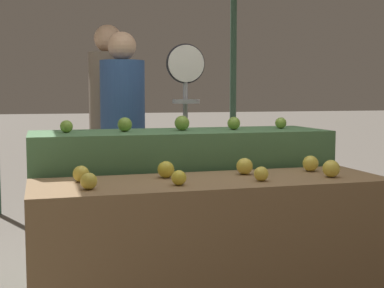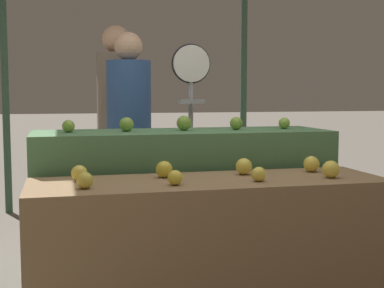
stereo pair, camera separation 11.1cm
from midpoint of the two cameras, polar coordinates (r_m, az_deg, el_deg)
The scene contains 18 objects.
display_counter_front at distance 2.74m, azimuth 3.06°, elevation -11.73°, with size 1.77×0.55×0.76m, color olive.
display_counter_back at distance 3.27m, azimuth -0.00°, elevation -7.04°, with size 1.77×0.55×0.97m, color #4C7A4C.
apple_front_0 at distance 2.43m, azimuth -10.08°, elevation -3.85°, with size 0.08×0.08×0.08m, color gold.
apple_front_1 at distance 2.48m, azimuth -0.53°, elevation -3.62°, with size 0.07×0.07×0.07m, color gold.
apple_front_2 at distance 2.61m, azimuth 8.36°, elevation -3.21°, with size 0.07×0.07×0.07m, color yellow.
apple_front_3 at distance 2.80m, azimuth 15.70°, elevation -2.62°, with size 0.09×0.09×0.09m, color yellow.
apple_front_4 at distance 2.64m, azimuth -10.77°, elevation -3.07°, with size 0.08×0.08×0.08m, color yellow.
apple_front_5 at distance 2.70m, azimuth -1.81°, elevation -2.72°, with size 0.09×0.09×0.09m, color gold.
apple_front_6 at distance 2.82m, azimuth 6.68°, elevation -2.40°, with size 0.09×0.09×0.09m, color yellow.
apple_front_7 at distance 2.98m, azimuth 13.66°, elevation -2.09°, with size 0.09×0.09×0.09m, color yellow.
apple_back_0 at distance 3.12m, azimuth -12.06°, elevation 1.86°, with size 0.07×0.07×0.07m, color #7AA338.
apple_back_1 at distance 3.14m, azimuth -6.00°, elevation 2.09°, with size 0.08×0.08×0.08m, color #7AA338.
apple_back_2 at distance 3.21m, azimuth 0.12°, elevation 2.25°, with size 0.09×0.09×0.09m, color #7AA338.
apple_back_3 at distance 3.29m, azimuth 5.71°, elevation 2.20°, with size 0.08×0.08×0.08m, color #7AA338.
apple_back_4 at distance 3.42m, azimuth 10.73°, elevation 2.19°, with size 0.07×0.07×0.07m, color #84AD3D.
produce_scale at distance 3.92m, azimuth 0.71°, elevation 4.56°, with size 0.29×0.20×1.55m.
person_vendor_at_scale at distance 4.15m, azimuth -5.96°, elevation 2.21°, with size 0.46×0.46×1.66m.
person_customer_left at distance 4.59m, azimuth -7.34°, elevation 3.39°, with size 0.44×0.44×1.76m.
Camera 2 is at (-0.71, -2.52, 1.19)m, focal length 50.00 mm.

